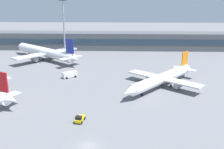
# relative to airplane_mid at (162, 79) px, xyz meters

# --- Properties ---
(ground_plane) EXTENTS (400.00, 400.00, 0.00)m
(ground_plane) POSITION_rel_airplane_mid_xyz_m (-19.39, 3.50, -2.85)
(ground_plane) COLOR slate
(terminal_building) EXTENTS (147.83, 12.13, 9.00)m
(terminal_building) POSITION_rel_airplane_mid_xyz_m (-19.39, 62.51, 1.65)
(terminal_building) COLOR #4C5156
(terminal_building) RESTS_ON ground_plane
(airplane_mid) EXTENTS (27.01, 30.68, 9.35)m
(airplane_mid) POSITION_rel_airplane_mid_xyz_m (0.00, 0.00, 0.00)
(airplane_mid) COLOR white
(airplane_mid) RESTS_ON ground_plane
(airplane_far) EXTENTS (37.58, 32.89, 11.42)m
(airplane_far) POSITION_rel_airplane_mid_xyz_m (-47.86, 36.50, 0.63)
(airplane_far) COLOR silver
(airplane_far) RESTS_ON ground_plane
(baggage_tug_yellow) EXTENTS (2.29, 3.80, 1.75)m
(baggage_tug_yellow) POSITION_rel_airplane_mid_xyz_m (-22.67, -25.87, -2.05)
(baggage_tug_yellow) COLOR yellow
(baggage_tug_yellow) RESTS_ON ground_plane
(service_van_white) EXTENTS (5.38, 4.68, 2.08)m
(service_van_white) POSITION_rel_airplane_mid_xyz_m (-31.53, 9.26, -1.74)
(service_van_white) COLOR white
(service_van_white) RESTS_ON ground_plane
(floodlight_tower_west) EXTENTS (3.20, 0.80, 27.05)m
(floodlight_tower_west) POSITION_rel_airplane_mid_xyz_m (-40.14, 44.25, 12.71)
(floodlight_tower_west) COLOR gray
(floodlight_tower_west) RESTS_ON ground_plane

